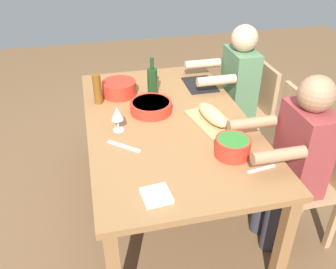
{
  "coord_description": "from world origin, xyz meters",
  "views": [
    {
      "loc": [
        2.04,
        -0.48,
        1.98
      ],
      "look_at": [
        0.0,
        0.0,
        0.63
      ],
      "focal_mm": 38.73,
      "sensor_mm": 36.0,
      "label": 1
    }
  ],
  "objects_px": {
    "serving_bowl_greens": "(233,146)",
    "cutting_board": "(212,122)",
    "dining_table": "(168,130)",
    "serving_bowl_pasta": "(151,106)",
    "chair_far_left": "(252,107)",
    "chair_far_right": "(315,177)",
    "bread_loaf": "(212,115)",
    "serving_bowl_salad": "(119,87)",
    "napkin_stack": "(156,195)",
    "diner_far_left": "(234,86)",
    "wine_glass": "(117,115)",
    "wine_bottle": "(152,81)",
    "beer_bottle": "(97,89)",
    "chair_far_center": "(279,137)",
    "diner_far_right": "(296,154)"
  },
  "relations": [
    {
      "from": "chair_far_center",
      "to": "wine_glass",
      "type": "relative_size",
      "value": 5.12
    },
    {
      "from": "serving_bowl_greens",
      "to": "cutting_board",
      "type": "xyz_separation_m",
      "value": [
        -0.37,
        0.0,
        -0.05
      ]
    },
    {
      "from": "serving_bowl_greens",
      "to": "beer_bottle",
      "type": "distance_m",
      "value": 1.09
    },
    {
      "from": "cutting_board",
      "to": "wine_glass",
      "type": "distance_m",
      "value": 0.62
    },
    {
      "from": "dining_table",
      "to": "chair_far_left",
      "type": "bearing_deg",
      "value": 119.68
    },
    {
      "from": "cutting_board",
      "to": "wine_glass",
      "type": "relative_size",
      "value": 2.41
    },
    {
      "from": "diner_far_left",
      "to": "wine_bottle",
      "type": "distance_m",
      "value": 0.72
    },
    {
      "from": "dining_table",
      "to": "napkin_stack",
      "type": "bearing_deg",
      "value": -17.62
    },
    {
      "from": "chair_far_left",
      "to": "bread_loaf",
      "type": "height_order",
      "value": "same"
    },
    {
      "from": "serving_bowl_greens",
      "to": "diner_far_right",
      "type": "bearing_deg",
      "value": 86.4
    },
    {
      "from": "diner_far_right",
      "to": "napkin_stack",
      "type": "bearing_deg",
      "value": -75.96
    },
    {
      "from": "chair_far_right",
      "to": "diner_far_left",
      "type": "bearing_deg",
      "value": -169.4
    },
    {
      "from": "cutting_board",
      "to": "beer_bottle",
      "type": "bearing_deg",
      "value": -123.22
    },
    {
      "from": "dining_table",
      "to": "wine_bottle",
      "type": "xyz_separation_m",
      "value": [
        -0.42,
        -0.02,
        0.18
      ]
    },
    {
      "from": "chair_far_left",
      "to": "serving_bowl_salad",
      "type": "distance_m",
      "value": 1.17
    },
    {
      "from": "wine_glass",
      "to": "dining_table",
      "type": "bearing_deg",
      "value": 97.72
    },
    {
      "from": "dining_table",
      "to": "bread_loaf",
      "type": "distance_m",
      "value": 0.32
    },
    {
      "from": "serving_bowl_salad",
      "to": "serving_bowl_greens",
      "type": "xyz_separation_m",
      "value": [
        0.92,
        0.54,
        -0.0
      ]
    },
    {
      "from": "diner_far_right",
      "to": "diner_far_left",
      "type": "bearing_deg",
      "value": 180.0
    },
    {
      "from": "bread_loaf",
      "to": "napkin_stack",
      "type": "distance_m",
      "value": 0.8
    },
    {
      "from": "wine_bottle",
      "to": "serving_bowl_pasta",
      "type": "bearing_deg",
      "value": -13.34
    },
    {
      "from": "serving_bowl_salad",
      "to": "napkin_stack",
      "type": "xyz_separation_m",
      "value": [
        1.18,
        0.04,
        -0.05
      ]
    },
    {
      "from": "chair_far_right",
      "to": "diner_far_right",
      "type": "height_order",
      "value": "diner_far_right"
    },
    {
      "from": "wine_bottle",
      "to": "wine_glass",
      "type": "xyz_separation_m",
      "value": [
        0.46,
        -0.32,
        0.01
      ]
    },
    {
      "from": "chair_far_right",
      "to": "bread_loaf",
      "type": "xyz_separation_m",
      "value": [
        -0.39,
        -0.58,
        0.32
      ]
    },
    {
      "from": "serving_bowl_salad",
      "to": "bread_loaf",
      "type": "bearing_deg",
      "value": 44.32
    },
    {
      "from": "chair_far_right",
      "to": "diner_far_right",
      "type": "xyz_separation_m",
      "value": [
        0.0,
        -0.18,
        0.21
      ]
    },
    {
      "from": "serving_bowl_salad",
      "to": "cutting_board",
      "type": "bearing_deg",
      "value": 44.32
    },
    {
      "from": "dining_table",
      "to": "diner_far_right",
      "type": "relative_size",
      "value": 1.49
    },
    {
      "from": "dining_table",
      "to": "serving_bowl_pasta",
      "type": "bearing_deg",
      "value": -149.61
    },
    {
      "from": "dining_table",
      "to": "chair_far_left",
      "type": "height_order",
      "value": "chair_far_left"
    },
    {
      "from": "cutting_board",
      "to": "wine_bottle",
      "type": "distance_m",
      "value": 0.61
    },
    {
      "from": "chair_far_left",
      "to": "chair_far_right",
      "type": "xyz_separation_m",
      "value": [
        0.98,
        0.0,
        0.0
      ]
    },
    {
      "from": "chair_far_center",
      "to": "wine_bottle",
      "type": "xyz_separation_m",
      "value": [
        -0.42,
        -0.88,
        0.37
      ]
    },
    {
      "from": "chair_far_right",
      "to": "wine_bottle",
      "type": "xyz_separation_m",
      "value": [
        -0.91,
        -0.88,
        0.37
      ]
    },
    {
      "from": "chair_far_center",
      "to": "serving_bowl_greens",
      "type": "xyz_separation_m",
      "value": [
        0.46,
        -0.59,
        0.32
      ]
    },
    {
      "from": "chair_far_left",
      "to": "bread_loaf",
      "type": "distance_m",
      "value": 0.89
    },
    {
      "from": "beer_bottle",
      "to": "chair_far_center",
      "type": "bearing_deg",
      "value": 74.24
    },
    {
      "from": "serving_bowl_salad",
      "to": "wine_bottle",
      "type": "bearing_deg",
      "value": 80.61
    },
    {
      "from": "serving_bowl_pasta",
      "to": "wine_bottle",
      "type": "xyz_separation_m",
      "value": [
        -0.27,
        0.06,
        0.06
      ]
    },
    {
      "from": "chair_far_left",
      "to": "serving_bowl_greens",
      "type": "bearing_deg",
      "value": -31.67
    },
    {
      "from": "serving_bowl_greens",
      "to": "wine_bottle",
      "type": "bearing_deg",
      "value": -161.63
    },
    {
      "from": "diner_far_left",
      "to": "serving_bowl_salad",
      "type": "bearing_deg",
      "value": -88.12
    },
    {
      "from": "chair_far_left",
      "to": "chair_far_right",
      "type": "relative_size",
      "value": 1.0
    },
    {
      "from": "diner_far_left",
      "to": "cutting_board",
      "type": "distance_m",
      "value": 0.72
    },
    {
      "from": "cutting_board",
      "to": "wine_bottle",
      "type": "bearing_deg",
      "value": -150.08
    },
    {
      "from": "chair_far_right",
      "to": "napkin_stack",
      "type": "distance_m",
      "value": 1.14
    },
    {
      "from": "napkin_stack",
      "to": "diner_far_left",
      "type": "bearing_deg",
      "value": 143.16
    },
    {
      "from": "serving_bowl_greens",
      "to": "wine_glass",
      "type": "distance_m",
      "value": 0.74
    },
    {
      "from": "chair_far_right",
      "to": "beer_bottle",
      "type": "relative_size",
      "value": 3.86
    }
  ]
}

